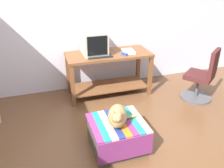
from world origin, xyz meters
name	(u,v)px	position (x,y,z in m)	size (l,w,h in m)	color
ground_plane	(129,155)	(0.00, 0.00, 0.00)	(14.00, 14.00, 0.00)	brown
back_wall	(86,15)	(0.00, 2.05, 1.30)	(8.00, 0.10, 2.60)	silver
desk	(109,67)	(0.25, 1.60, 0.51)	(1.42, 0.63, 0.74)	brown
tv_monitor	(94,42)	(0.02, 1.67, 0.93)	(0.39, 0.51, 0.38)	#BCB7A8
keyboard	(100,56)	(0.07, 1.47, 0.76)	(0.40, 0.15, 0.02)	black
book	(129,51)	(0.59, 1.55, 0.76)	(0.18, 0.26, 0.03)	white
ottoman_with_blanket	(117,135)	(-0.08, 0.19, 0.18)	(0.65, 0.62, 0.37)	#4C4238
cat	(118,116)	(-0.09, 0.15, 0.49)	(0.45, 0.42, 0.28)	#9E7A4C
office_chair	(202,78)	(1.66, 0.92, 0.39)	(0.59, 0.59, 0.89)	#4C4C51
stapler	(124,54)	(0.47, 1.43, 0.76)	(0.04, 0.11, 0.04)	#2342B7
pen	(129,51)	(0.61, 1.60, 0.75)	(0.01, 0.01, 0.14)	black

